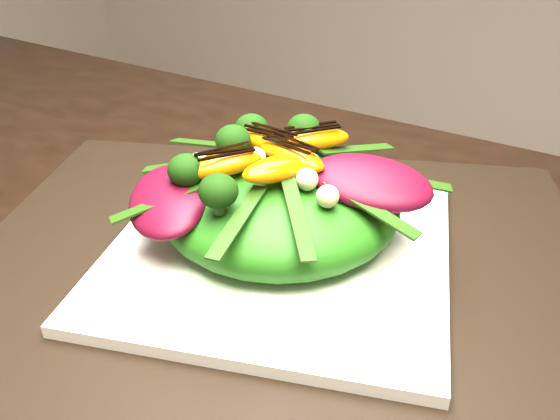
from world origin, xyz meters
The scene contains 10 objects.
dining_table centered at (0.00, 0.00, 0.73)m, with size 1.60×0.90×0.75m, color black.
placemat centered at (0.24, 0.11, 0.75)m, with size 0.53×0.40×0.00m, color black.
plate_base centered at (0.24, 0.11, 0.76)m, with size 0.28×0.28×0.01m, color white.
salad_bowl centered at (0.24, 0.11, 0.77)m, with size 0.25×0.25×0.02m, color white.
lettuce_mound centered at (0.24, 0.11, 0.80)m, with size 0.20×0.20×0.07m, color #276A13.
radicchio_leaf centered at (0.31, 0.12, 0.84)m, with size 0.09×0.06×0.02m, color #470719.
orange_segment centered at (0.24, 0.13, 0.84)m, with size 0.06×0.03×0.02m, color #E46103.
broccoli_floret centered at (0.17, 0.15, 0.84)m, with size 0.04×0.04×0.04m, color black.
macadamia_nut centered at (0.27, 0.07, 0.84)m, with size 0.02×0.02×0.02m, color #C0B587.
balsamic_drizzle centered at (0.24, 0.13, 0.85)m, with size 0.05×0.00×0.00m, color black.
Camera 1 is at (0.45, -0.25, 1.05)m, focal length 38.00 mm.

